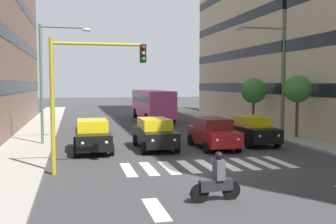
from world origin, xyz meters
TOP-DOWN VIEW (x-y plane):
  - ground_plane at (0.00, 0.00)m, footprint 180.00×180.00m
  - sidewalk_right at (8.48, 0.00)m, footprint 2.83×90.00m
  - crosswalk_markings at (-0.00, 0.00)m, footprint 7.65×2.80m
  - lane_arrow_1 at (3.53, 5.50)m, footprint 0.50×2.20m
  - car_0 at (-4.69, -5.34)m, footprint 2.02×4.44m
  - car_1 at (-1.87, -4.44)m, footprint 2.02×4.44m
  - car_2 at (1.40, -4.99)m, footprint 2.02×4.44m
  - car_3 at (4.87, -4.98)m, footprint 2.02×4.44m
  - bus_behind_traffic at (-1.87, -22.28)m, footprint 2.78×10.50m
  - motorcycle_with_rider at (1.51, 5.17)m, footprint 1.70×0.39m
  - traffic_light_gantry at (5.57, 0.23)m, footprint 3.90×0.36m
  - street_lamp_left at (-7.06, -6.90)m, footprint 3.53×0.28m
  - street_lamp_right at (7.17, -7.57)m, footprint 3.00×0.28m
  - street_tree_1 at (-8.53, -6.57)m, footprint 1.82×1.82m
  - street_tree_2 at (-8.41, -12.81)m, footprint 2.05×2.05m

SIDE VIEW (x-z plane):
  - ground_plane at x=0.00m, z-range 0.00..0.00m
  - crosswalk_markings at x=0.00m, z-range 0.00..0.01m
  - lane_arrow_1 at x=3.53m, z-range 0.00..0.01m
  - sidewalk_right at x=8.48m, z-range 0.00..0.15m
  - motorcycle_with_rider at x=1.51m, z-range -0.14..1.43m
  - car_0 at x=-4.69m, z-range 0.03..1.75m
  - car_1 at x=-1.87m, z-range 0.03..1.75m
  - car_2 at x=1.40m, z-range 0.03..1.75m
  - car_3 at x=4.87m, z-range 0.03..1.75m
  - bus_behind_traffic at x=-1.87m, z-range 0.36..3.36m
  - street_tree_2 at x=-8.41m, z-range 1.10..5.10m
  - street_tree_1 at x=-8.53m, z-range 1.27..5.38m
  - traffic_light_gantry at x=5.57m, z-range 0.92..6.42m
  - street_lamp_right at x=7.17m, z-range 0.95..7.95m
  - street_lamp_left at x=-7.06m, z-range 1.02..8.29m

